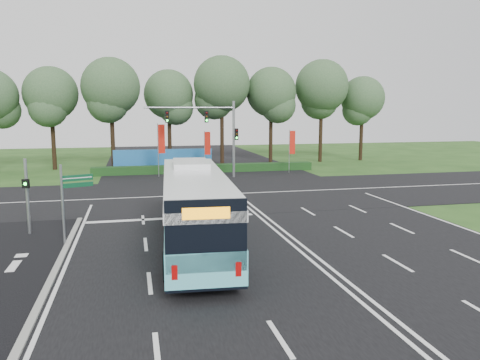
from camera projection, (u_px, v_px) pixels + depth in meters
name	position (u px, v px, depth m)	size (l,w,h in m)	color
ground	(282.00, 237.00, 23.07)	(120.00, 120.00, 0.00)	#224717
road_main	(282.00, 236.00, 23.07)	(20.00, 120.00, 0.04)	black
road_cross	(232.00, 194.00, 34.63)	(120.00, 14.00, 0.05)	black
kerb_strip	(55.00, 271.00, 17.94)	(0.25, 18.00, 0.12)	gray
city_bus	(194.00, 208.00, 20.96)	(3.56, 12.98, 3.68)	#60D1DF
pedestrian_signal	(27.00, 194.00, 23.07)	(0.35, 0.43, 3.83)	gray
street_sign	(70.00, 194.00, 21.43)	(1.40, 0.55, 3.76)	gray
banner_flag_left	(161.00, 142.00, 43.10)	(0.69, 0.32, 4.98)	gray
banner_flag_mid	(207.00, 146.00, 45.51)	(0.58, 0.27, 4.19)	gray
banner_flag_right	(292.00, 145.00, 45.92)	(0.63, 0.08, 4.27)	gray
traffic_light_gantry	(214.00, 127.00, 42.18)	(8.41, 0.28, 7.00)	gray
hedge	(206.00, 169.00, 46.63)	(22.00, 1.20, 0.80)	#163613
blue_hoarding	(163.00, 160.00, 48.05)	(10.00, 0.30, 2.20)	#1E61A3
eucalyptus_row	(203.00, 91.00, 51.80)	(46.43, 8.95, 12.21)	black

